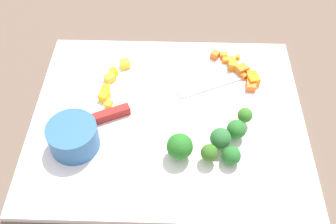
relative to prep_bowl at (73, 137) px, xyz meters
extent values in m
plane|color=brown|center=(0.14, 0.06, -0.03)|extent=(4.00, 4.00, 0.00)
cube|color=white|center=(0.14, 0.06, -0.03)|extent=(0.46, 0.38, 0.01)
cylinder|color=#2E5F93|center=(0.00, 0.00, 0.00)|extent=(0.08, 0.08, 0.04)
cube|color=silver|center=(0.24, 0.15, -0.02)|extent=(0.17, 0.09, 0.00)
cube|color=maroon|center=(0.04, 0.05, -0.01)|extent=(0.08, 0.05, 0.02)
cube|color=orange|center=(0.29, 0.16, -0.02)|extent=(0.02, 0.02, 0.01)
cube|color=orange|center=(0.27, 0.21, -0.02)|extent=(0.01, 0.01, 0.01)
cube|color=orange|center=(0.28, 0.17, -0.01)|extent=(0.03, 0.02, 0.02)
cube|color=orange|center=(0.30, 0.14, -0.01)|extent=(0.02, 0.02, 0.02)
cube|color=orange|center=(0.23, 0.21, -0.02)|extent=(0.02, 0.02, 0.01)
cube|color=orange|center=(0.25, 0.21, -0.02)|extent=(0.01, 0.01, 0.01)
cube|color=orange|center=(0.28, 0.16, -0.02)|extent=(0.01, 0.01, 0.01)
cube|color=orange|center=(0.26, 0.18, -0.01)|extent=(0.02, 0.02, 0.02)
cube|color=orange|center=(0.25, 0.20, -0.02)|extent=(0.01, 0.01, 0.01)
cube|color=orange|center=(0.29, 0.17, -0.02)|extent=(0.01, 0.01, 0.01)
cube|color=orange|center=(0.29, 0.13, -0.02)|extent=(0.02, 0.02, 0.01)
cube|color=orange|center=(0.26, 0.19, -0.02)|extent=(0.02, 0.02, 0.01)
cube|color=yellow|center=(0.03, 0.10, -0.02)|extent=(0.02, 0.02, 0.01)
cube|color=yellow|center=(0.04, 0.16, -0.02)|extent=(0.02, 0.02, 0.01)
cube|color=yellow|center=(0.03, 0.12, -0.02)|extent=(0.01, 0.01, 0.01)
cube|color=yellow|center=(0.04, 0.14, -0.02)|extent=(0.02, 0.02, 0.01)
cube|color=yellow|center=(0.04, 0.08, -0.02)|extent=(0.01, 0.02, 0.01)
cube|color=yellow|center=(0.06, 0.18, -0.01)|extent=(0.02, 0.02, 0.02)
cylinder|color=#80C257|center=(0.25, 0.02, -0.02)|extent=(0.01, 0.01, 0.01)
sphere|color=#2A6C2B|center=(0.25, 0.02, 0.00)|extent=(0.03, 0.03, 0.03)
cylinder|color=#98B765|center=(0.21, -0.02, -0.02)|extent=(0.01, 0.01, 0.01)
sphere|color=#33661F|center=(0.21, -0.02, 0.00)|extent=(0.03, 0.03, 0.03)
cylinder|color=#8EB454|center=(0.24, -0.02, -0.02)|extent=(0.01, 0.01, 0.01)
sphere|color=#246A27|center=(0.24, -0.02, -0.01)|extent=(0.03, 0.03, 0.03)
cylinder|color=#89B760|center=(0.16, -0.02, -0.02)|extent=(0.01, 0.01, 0.01)
sphere|color=#256E22|center=(0.16, -0.02, 0.00)|extent=(0.04, 0.04, 0.04)
cylinder|color=#96BC5D|center=(0.27, 0.05, -0.01)|extent=(0.01, 0.01, 0.02)
sphere|color=#337122|center=(0.27, 0.05, 0.00)|extent=(0.02, 0.02, 0.02)
cylinder|color=#87BC5B|center=(0.23, 0.00, -0.02)|extent=(0.01, 0.01, 0.01)
sphere|color=#2C6932|center=(0.23, 0.00, 0.00)|extent=(0.03, 0.03, 0.03)
camera|label=1|loc=(0.16, -0.34, 0.48)|focal=40.94mm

